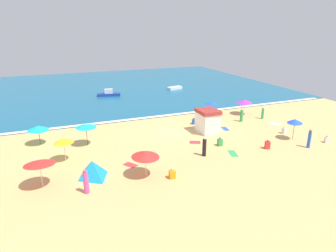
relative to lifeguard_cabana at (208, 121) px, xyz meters
The scene contains 31 objects.
ground_plane 4.21m from the lifeguard_cabana, 160.42° to the left, with size 60.00×60.00×0.00m, color #E5B26B.
ocean_water 29.60m from the lifeguard_cabana, 97.29° to the left, with size 60.00×44.00×0.10m, color #196084.
wave_breaker_foam 8.60m from the lifeguard_cabana, 116.17° to the left, with size 57.00×0.70×0.01m, color white.
lifeguard_cabana is the anchor object (origin of this frame).
beach_umbrella_0 18.50m from the lifeguard_cabana, 160.75° to the right, with size 2.31×2.33×2.30m.
beach_umbrella_1 15.68m from the lifeguard_cabana, behind, with size 2.38×2.38×2.25m.
beach_umbrella_2 13.28m from the lifeguard_cabana, behind, with size 2.37×2.37×2.25m.
beach_umbrella_3 17.94m from the lifeguard_cabana, behind, with size 2.84×2.84×2.05m.
beach_umbrella_4 9.15m from the lifeguard_cabana, 36.60° to the right, with size 2.06×2.05×2.32m.
beach_umbrella_5 9.24m from the lifeguard_cabana, 28.63° to the left, with size 2.80×2.79×2.09m.
beach_umbrella_6 6.13m from the lifeguard_cabana, 55.87° to the left, with size 2.53×2.54×2.07m.
beach_umbrella_7 12.22m from the lifeguard_cabana, 142.79° to the right, with size 3.13×3.13×2.23m.
beach_tent 14.90m from the lifeguard_cabana, 156.92° to the right, with size 2.47×2.78×1.38m.
beachgoer_0 7.24m from the lifeguard_cabana, 64.07° to the right, with size 0.61×0.61×0.94m.
beachgoer_1 8.65m from the lifeguard_cabana, 25.04° to the right, with size 0.43×0.43×0.86m.
beachgoer_2 9.38m from the lifeguard_cabana, 11.21° to the left, with size 0.45×0.45×1.57m.
beachgoer_3 11.63m from the lifeguard_cabana, 132.94° to the right, with size 0.49×0.49×0.88m.
beachgoer_4 6.24m from the lifeguard_cabana, 17.41° to the left, with size 0.49×0.49×1.70m.
beachgoer_5 6.64m from the lifeguard_cabana, 121.67° to the right, with size 0.41×0.41×1.85m.
beachgoer_6 10.54m from the lifeguard_cabana, 47.66° to the right, with size 0.42×0.42×1.89m.
beachgoer_7 12.46m from the lifeguard_cabana, 36.99° to the right, with size 0.50×0.50×0.81m.
beachgoer_8 3.35m from the lifeguard_cabana, 91.21° to the left, with size 0.53×0.53×0.82m.
beachgoer_9 16.65m from the lifeguard_cabana, 150.53° to the right, with size 0.42×0.42×1.88m.
beachgoer_10 4.24m from the lifeguard_cabana, 101.30° to the right, with size 0.49×0.49×0.92m.
beach_towel_0 9.39m from the lifeguard_cabana, ahead, with size 1.52×1.65×0.01m.
beach_towel_1 11.57m from the lifeguard_cabana, 154.46° to the right, with size 1.27×1.42×0.01m.
beach_towel_2 3.84m from the lifeguard_cabana, 139.69° to the right, with size 1.34×1.21×0.01m.
beach_towel_3 6.40m from the lifeguard_cabana, 96.26° to the right, with size 1.10×1.67×0.01m.
beach_towel_4 2.86m from the lifeguard_cabana, ahead, with size 0.85×1.48×0.01m.
small_boat_0 23.14m from the lifeguard_cabana, 107.31° to the left, with size 4.03×1.88×1.23m.
small_boat_1 23.91m from the lifeguard_cabana, 75.82° to the left, with size 3.06×1.91×0.47m.
Camera 1 is at (-12.30, -29.17, 11.51)m, focal length 31.66 mm.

